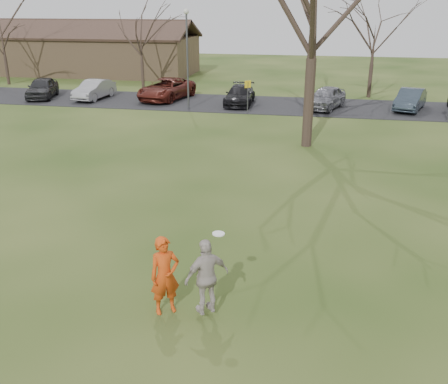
{
  "coord_description": "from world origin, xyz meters",
  "views": [
    {
      "loc": [
        2.61,
        -9.35,
        6.67
      ],
      "look_at": [
        0.0,
        4.0,
        1.5
      ],
      "focal_mm": 40.22,
      "sensor_mm": 36.0,
      "label": 1
    }
  ],
  "objects_px": {
    "car_3": "(240,95)",
    "car_5": "(410,99)",
    "player_defender": "(165,276)",
    "car_0": "(42,88)",
    "car_4": "(326,98)",
    "building": "(91,53)",
    "catching_play": "(207,277)",
    "car_2": "(166,89)",
    "car_1": "(94,90)",
    "lamp_post": "(187,47)"
  },
  "relations": [
    {
      "from": "car_3",
      "to": "car_5",
      "type": "distance_m",
      "value": 11.21
    },
    {
      "from": "car_3",
      "to": "player_defender",
      "type": "bearing_deg",
      "value": -85.9
    },
    {
      "from": "car_0",
      "to": "car_4",
      "type": "bearing_deg",
      "value": -16.06
    },
    {
      "from": "car_0",
      "to": "building",
      "type": "distance_m",
      "value": 13.83
    },
    {
      "from": "car_4",
      "to": "catching_play",
      "type": "relative_size",
      "value": 2.22
    },
    {
      "from": "car_2",
      "to": "car_1",
      "type": "bearing_deg",
      "value": -159.07
    },
    {
      "from": "car_3",
      "to": "car_0",
      "type": "bearing_deg",
      "value": 179.54
    },
    {
      "from": "car_1",
      "to": "car_2",
      "type": "xyz_separation_m",
      "value": [
        5.2,
        0.84,
        0.07
      ]
    },
    {
      "from": "car_2",
      "to": "car_3",
      "type": "distance_m",
      "value": 5.57
    },
    {
      "from": "car_0",
      "to": "car_5",
      "type": "relative_size",
      "value": 1.04
    },
    {
      "from": "car_2",
      "to": "car_5",
      "type": "distance_m",
      "value": 16.71
    },
    {
      "from": "car_4",
      "to": "lamp_post",
      "type": "height_order",
      "value": "lamp_post"
    },
    {
      "from": "car_3",
      "to": "catching_play",
      "type": "xyz_separation_m",
      "value": [
        3.34,
        -24.67,
        0.36
      ]
    },
    {
      "from": "car_2",
      "to": "car_4",
      "type": "xyz_separation_m",
      "value": [
        11.32,
        -1.13,
        -0.03
      ]
    },
    {
      "from": "car_5",
      "to": "building",
      "type": "height_order",
      "value": "building"
    },
    {
      "from": "player_defender",
      "to": "lamp_post",
      "type": "relative_size",
      "value": 0.3
    },
    {
      "from": "player_defender",
      "to": "car_5",
      "type": "bearing_deg",
      "value": 36.45
    },
    {
      "from": "car_5",
      "to": "catching_play",
      "type": "bearing_deg",
      "value": -89.24
    },
    {
      "from": "car_3",
      "to": "car_5",
      "type": "relative_size",
      "value": 1.07
    },
    {
      "from": "player_defender",
      "to": "car_0",
      "type": "distance_m",
      "value": 29.75
    },
    {
      "from": "car_1",
      "to": "building",
      "type": "distance_m",
      "value": 14.77
    },
    {
      "from": "lamp_post",
      "to": "building",
      "type": "bearing_deg",
      "value": 132.09
    },
    {
      "from": "car_0",
      "to": "car_5",
      "type": "distance_m",
      "value": 25.85
    },
    {
      "from": "car_5",
      "to": "catching_play",
      "type": "distance_m",
      "value": 26.19
    },
    {
      "from": "building",
      "to": "car_2",
      "type": "bearing_deg",
      "value": -47.11
    },
    {
      "from": "car_3",
      "to": "building",
      "type": "distance_m",
      "value": 21.68
    },
    {
      "from": "car_5",
      "to": "catching_play",
      "type": "height_order",
      "value": "catching_play"
    },
    {
      "from": "car_3",
      "to": "catching_play",
      "type": "distance_m",
      "value": 24.9
    },
    {
      "from": "car_5",
      "to": "building",
      "type": "bearing_deg",
      "value": 173.49
    },
    {
      "from": "player_defender",
      "to": "car_3",
      "type": "distance_m",
      "value": 24.75
    },
    {
      "from": "player_defender",
      "to": "car_3",
      "type": "xyz_separation_m",
      "value": [
        -2.37,
        24.64,
        -0.25
      ]
    },
    {
      "from": "car_2",
      "to": "lamp_post",
      "type": "relative_size",
      "value": 0.86
    },
    {
      "from": "player_defender",
      "to": "car_0",
      "type": "height_order",
      "value": "player_defender"
    },
    {
      "from": "building",
      "to": "car_5",
      "type": "bearing_deg",
      "value": -24.74
    },
    {
      "from": "car_1",
      "to": "car_2",
      "type": "relative_size",
      "value": 0.77
    },
    {
      "from": "player_defender",
      "to": "car_4",
      "type": "relative_size",
      "value": 0.44
    },
    {
      "from": "car_0",
      "to": "building",
      "type": "xyz_separation_m",
      "value": [
        -2.41,
        13.56,
        1.16
      ]
    },
    {
      "from": "car_1",
      "to": "car_5",
      "type": "xyz_separation_m",
      "value": [
        21.9,
        0.26,
        -0.0
      ]
    },
    {
      "from": "player_defender",
      "to": "catching_play",
      "type": "relative_size",
      "value": 0.98
    },
    {
      "from": "car_2",
      "to": "building",
      "type": "height_order",
      "value": "building"
    },
    {
      "from": "lamp_post",
      "to": "catching_play",
      "type": "bearing_deg",
      "value": -74.12
    },
    {
      "from": "car_4",
      "to": "car_3",
      "type": "bearing_deg",
      "value": -163.35
    },
    {
      "from": "player_defender",
      "to": "car_4",
      "type": "height_order",
      "value": "player_defender"
    },
    {
      "from": "car_3",
      "to": "building",
      "type": "height_order",
      "value": "building"
    },
    {
      "from": "car_4",
      "to": "catching_play",
      "type": "xyz_separation_m",
      "value": [
        -2.48,
        -24.42,
        0.28
      ]
    },
    {
      "from": "car_5",
      "to": "car_4",
      "type": "bearing_deg",
      "value": -155.9
    },
    {
      "from": "car_4",
      "to": "lamp_post",
      "type": "xyz_separation_m",
      "value": [
        -8.87,
        -1.93,
        3.21
      ]
    },
    {
      "from": "catching_play",
      "to": "building",
      "type": "relative_size",
      "value": 0.09
    },
    {
      "from": "player_defender",
      "to": "car_3",
      "type": "relative_size",
      "value": 0.42
    },
    {
      "from": "car_4",
      "to": "catching_play",
      "type": "distance_m",
      "value": 24.55
    }
  ]
}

